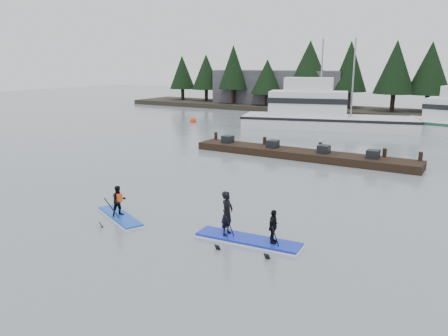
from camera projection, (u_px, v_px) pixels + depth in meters
The scene contains 9 objects.
ground at pixel (140, 229), 16.13m from camera, with size 160.00×160.00×0.00m, color slate.
far_shore at pixel (383, 113), 51.01m from camera, with size 70.00×8.00×0.60m, color #2D281E.
treeline at pixel (383, 115), 51.08m from camera, with size 60.00×4.00×8.00m, color black, non-canonical shape.
waterfront_building at pixel (280, 89), 59.19m from camera, with size 18.00×6.00×5.00m, color #4C4C51.
fishing_boat_large at pixel (322, 121), 40.93m from camera, with size 16.30×8.57×9.08m.
floating_dock at pixel (301, 154), 28.17m from camera, with size 14.70×1.96×0.49m, color black.
buoy_a at pixel (193, 122), 45.20m from camera, with size 0.64×0.64×0.64m, color #F6350C.
paddleboard_solo at pixel (119, 207), 17.23m from camera, with size 2.97×1.85×1.81m.
paddleboard_duo at pixel (246, 228), 14.94m from camera, with size 3.76×1.33×2.18m.
Camera 1 is at (10.48, -11.36, 6.00)m, focal length 35.00 mm.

